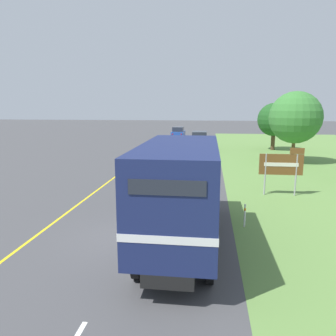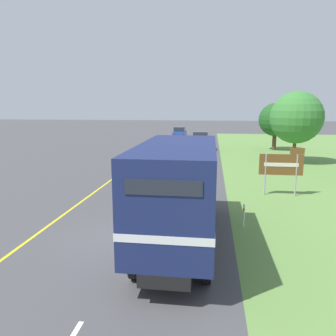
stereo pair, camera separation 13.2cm
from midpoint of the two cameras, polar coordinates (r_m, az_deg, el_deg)
The scene contains 15 objects.
ground_plane at distance 12.46m, azimuth -6.27°, elevation -12.00°, with size 200.00×200.00×0.00m, color #444447.
edge_line_yellow at distance 28.00m, azimuth -6.20°, elevation 0.81°, with size 0.12×63.64×0.01m, color yellow.
centre_dash_near at distance 12.87m, azimuth -5.78°, elevation -11.21°, with size 0.12×2.60×0.01m, color white.
centre_dash_mid_a at distance 19.04m, azimuth -1.33°, elevation -3.86°, with size 0.12×2.60×0.01m, color white.
centre_dash_mid_b at distance 25.43m, azimuth 0.88°, elevation -0.13°, with size 0.12×2.60×0.01m, color white.
centre_dash_far at distance 31.90m, azimuth 2.20°, elevation 2.09°, with size 0.12×2.60×0.01m, color white.
centre_dash_farthest at distance 38.42m, azimuth 3.07°, elevation 3.56°, with size 0.12×2.60×0.01m, color white.
horse_trailer_truck at distance 11.25m, azimuth 1.99°, elevation -3.57°, with size 2.38×8.33×3.64m.
lead_car_white at distance 27.11m, azimuth -2.47°, elevation 2.47°, with size 1.80×4.16×1.77m.
lead_car_grey_ahead at distance 36.46m, azimuth 5.41°, elevation 4.76°, with size 1.80×4.39×2.07m.
lead_car_blue_ahead at distance 48.98m, azimuth 1.72°, elevation 6.18°, with size 1.80×4.28×1.77m.
highway_sign at distance 18.65m, azimuth 19.05°, elevation 0.44°, with size 2.31×0.09×2.61m.
roadside_tree_mid at distance 29.75m, azimuth 21.18°, elevation 8.20°, with size 4.36×4.36×6.04m.
roadside_tree_far at distance 37.94m, azimuth 17.91°, elevation 8.01°, with size 3.61×3.61×5.15m.
delineator_post at distance 13.61m, azimuth 12.95°, elevation -7.95°, with size 0.08×0.08×0.95m.
Camera 1 is at (2.69, -11.17, 4.81)m, focal length 35.00 mm.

